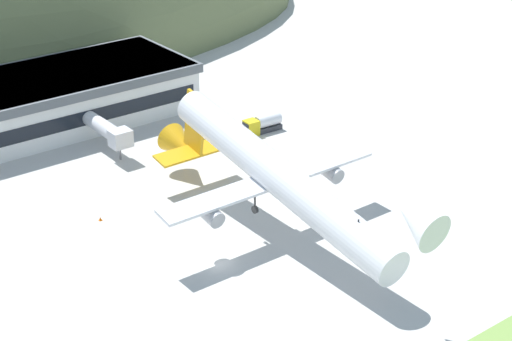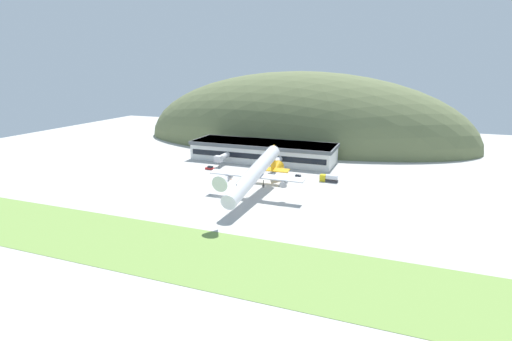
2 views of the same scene
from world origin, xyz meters
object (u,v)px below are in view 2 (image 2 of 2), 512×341
cargo_airplane (255,174)px  service_car_0 (298,177)px  jetway_0 (222,157)px  jetway_1 (275,162)px  traffic_cone_0 (231,179)px  service_car_1 (210,168)px  terminal_building (263,150)px  fuel_truck (329,178)px

cargo_airplane → service_car_0: 31.79m
jetway_0 → jetway_1: (26.51, -0.37, 0.00)m
traffic_cone_0 → service_car_0: bearing=23.9°
service_car_1 → service_car_0: bearing=-0.5°
jetway_0 → traffic_cone_0: bearing=-55.5°
cargo_airplane → service_car_0: bearing=75.0°
service_car_0 → service_car_1: bearing=179.5°
cargo_airplane → service_car_1: (-33.50, 30.04, -8.24)m
jetway_0 → service_car_1: 9.41m
jetway_1 → service_car_1: 29.75m
jetway_1 → service_car_1: jetway_1 is taller
jetway_1 → service_car_1: size_ratio=2.96×
terminal_building → service_car_1: (-16.32, -25.88, -4.52)m
jetway_1 → traffic_cone_0: bearing=-122.2°
jetway_1 → service_car_0: (13.05, -8.60, -3.34)m
cargo_airplane → jetway_1: bearing=97.6°
terminal_building → cargo_airplane: 58.61m
service_car_0 → fuel_truck: bearing=-0.4°
service_car_0 → cargo_airplane: bearing=-105.0°
service_car_0 → fuel_truck: 12.81m
terminal_building → traffic_cone_0: (-0.48, -37.61, -4.89)m
terminal_building → cargo_airplane: (17.18, -55.91, 3.73)m
fuel_truck → service_car_1: bearing=179.5°
terminal_building → jetway_0: 22.55m
terminal_building → jetway_0: terminal_building is taller
cargo_airplane → traffic_cone_0: (-17.66, 18.30, -8.61)m
service_car_0 → service_car_1: (-41.45, 0.38, 0.00)m
jetway_1 → fuel_truck: jetway_1 is taller
fuel_truck → traffic_cone_0: fuel_truck is taller
service_car_1 → traffic_cone_0: size_ratio=7.24×
terminal_building → traffic_cone_0: 37.93m
terminal_building → service_car_1: size_ratio=16.98×
traffic_cone_0 → fuel_truck: bearing=16.4°
terminal_building → service_car_0: terminal_building is taller
terminal_building → fuel_truck: (37.90, -26.34, -3.68)m
cargo_airplane → jetway_0: bearing=129.3°
service_car_1 → terminal_building: bearing=57.8°
jetway_1 → service_car_1: (-28.40, -8.22, -3.34)m
service_car_0 → fuel_truck: fuel_truck is taller
terminal_building → service_car_0: size_ratio=17.27×
jetway_1 → cargo_airplane: 38.91m
cargo_airplane → service_car_0: size_ratio=13.50×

